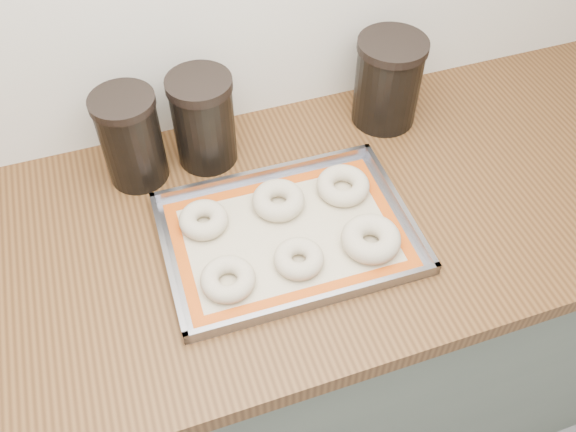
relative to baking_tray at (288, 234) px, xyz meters
name	(u,v)px	position (x,y,z in m)	size (l,w,h in m)	color
cabinet	(295,337)	(0.03, 0.04, -0.48)	(3.00, 0.65, 0.86)	#576055
countertop	(296,222)	(0.03, 0.04, -0.03)	(3.06, 0.68, 0.04)	brown
baking_tray	(288,234)	(0.00, 0.00, 0.00)	(0.47, 0.34, 0.03)	gray
baking_mat	(288,235)	(0.00, 0.00, 0.00)	(0.43, 0.30, 0.00)	#C6B793
bagel_front_left	(228,279)	(-0.13, -0.07, 0.01)	(0.10, 0.10, 0.03)	beige
bagel_front_mid	(299,259)	(0.00, -0.07, 0.01)	(0.09, 0.09, 0.03)	beige
bagel_front_right	(371,239)	(0.13, -0.07, 0.02)	(0.11, 0.11, 0.04)	beige
bagel_back_left	(204,220)	(-0.14, 0.07, 0.01)	(0.09, 0.09, 0.03)	beige
bagel_back_mid	(278,200)	(0.01, 0.07, 0.02)	(0.10, 0.10, 0.04)	beige
bagel_back_right	(343,186)	(0.14, 0.07, 0.01)	(0.10, 0.10, 0.03)	beige
canister_left	(131,138)	(-0.23, 0.25, 0.09)	(0.12, 0.12, 0.20)	black
canister_mid	(204,120)	(-0.09, 0.26, 0.09)	(0.13, 0.13, 0.20)	black
canister_right	(388,81)	(0.31, 0.26, 0.09)	(0.15, 0.15, 0.20)	black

